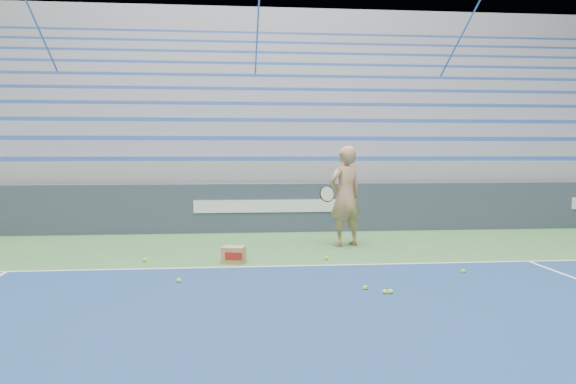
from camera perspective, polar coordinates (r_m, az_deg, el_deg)
The scene contains 11 objects.
sponsor_barrier at distance 12.78m, azimuth -2.34°, elevation -1.60°, with size 30.00×0.32×1.10m.
bleachers at distance 18.44m, azimuth -3.40°, elevation 5.74°, with size 31.00×9.15×7.30m.
tennis_player at distance 10.85m, azimuth 5.84°, elevation -0.42°, with size 1.02×0.97×1.93m.
ball_box at distance 9.26m, azimuth -5.54°, elevation -6.36°, with size 0.42×0.37×0.27m.
tennis_ball_0 at distance 7.50m, azimuth 7.86°, elevation -9.63°, with size 0.07×0.07×0.07m, color #BAEA2F.
tennis_ball_1 at distance 8.83m, azimuth 17.37°, elevation -7.70°, with size 0.07×0.07×0.07m, color #BAEA2F.
tennis_ball_2 at distance 7.97m, azimuth -11.05°, elevation -8.84°, with size 0.07×0.07×0.07m, color #BAEA2F.
tennis_ball_3 at distance 9.59m, azimuth -14.34°, elevation -6.71°, with size 0.07×0.07×0.07m, color #BAEA2F.
tennis_ball_4 at distance 9.51m, azimuth 3.93°, elevation -6.69°, with size 0.07×0.07×0.07m, color #BAEA2F.
tennis_ball_5 at distance 7.32m, azimuth 9.81°, elevation -10.00°, with size 0.07×0.07×0.07m, color #BAEA2F.
tennis_ball_6 at distance 7.34m, azimuth 10.38°, elevation -9.96°, with size 0.07×0.07×0.07m, color #BAEA2F.
Camera 1 is at (-0.73, 3.19, 1.80)m, focal length 35.00 mm.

